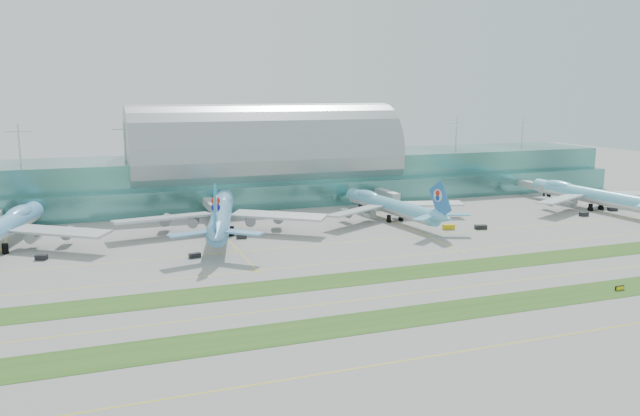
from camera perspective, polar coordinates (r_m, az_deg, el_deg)
name	(u,v)px	position (r m, az deg, el deg)	size (l,w,h in m)	color
ground	(390,277)	(167.35, 6.43, -6.30)	(700.00, 700.00, 0.00)	gray
terminal	(265,168)	(283.46, -5.07, 3.62)	(340.00, 69.10, 36.00)	#3D7A75
grass_strip_near	(445,311)	(144.08, 11.40, -9.26)	(420.00, 12.00, 0.08)	#2D591E
grass_strip_far	(387,275)	(169.06, 6.13, -6.11)	(420.00, 12.00, 0.08)	#2D591E
taxiline_a	(500,345)	(128.63, 16.09, -11.97)	(420.00, 0.35, 0.01)	yellow
taxiline_b	(415,293)	(155.53, 8.72, -7.68)	(420.00, 0.35, 0.01)	yellow
taxiline_c	(363,260)	(183.01, 3.94, -4.78)	(420.00, 0.35, 0.01)	yellow
taxiline_d	(336,243)	(202.68, 1.44, -3.24)	(420.00, 0.35, 0.01)	yellow
airliner_b	(222,213)	(218.53, -8.98, -0.46)	(71.05, 81.91, 22.79)	#61A1D7
airliner_c	(389,205)	(239.75, 6.35, 0.31)	(60.69, 69.40, 19.12)	#63BBDA
airliner_d	(589,194)	(284.33, 23.35, 1.19)	(64.90, 73.79, 20.30)	#6ACBEA
gse_b	(41,257)	(199.94, -24.13, -4.14)	(3.30, 1.78, 1.58)	black
gse_c	(195,255)	(188.77, -11.37, -4.27)	(3.36, 1.68, 1.41)	black
gse_d	(242,236)	(210.58, -7.18, -2.58)	(3.29, 1.79, 1.47)	black
gse_e	(449,227)	(227.35, 11.67, -1.70)	(4.13, 1.86, 1.78)	gold
gse_f	(481,227)	(230.23, 14.48, -1.70)	(4.10, 2.11, 1.55)	black
gse_g	(584,214)	(267.23, 22.98, -0.52)	(3.48, 1.84, 1.60)	black
gse_h	(613,209)	(283.96, 25.18, -0.09)	(3.60, 1.92, 1.48)	black
taxiway_sign_east	(620,288)	(172.33, 25.71, -6.61)	(2.85, 0.48, 1.20)	black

